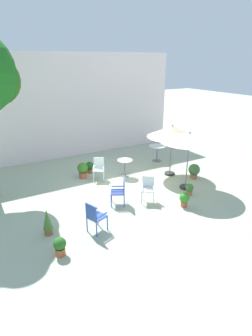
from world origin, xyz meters
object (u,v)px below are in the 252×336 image
Objects in this scene: patio_chair_2 at (148,187)px; potted_plant_5 at (184,199)px; potted_plant_4 at (60,246)px; potted_plant_2 at (83,170)px; potted_plant_3 at (189,189)px; patio_chair_1 at (99,167)px; cafe_table_0 at (125,165)px; potted_plant_0 at (47,221)px; patio_umbrella_0 at (189,138)px; patio_chair_3 at (120,190)px; patio_chair_0 at (95,216)px; potted_plant_1 at (90,167)px; patio_umbrella_1 at (172,132)px; cafe_table_1 at (157,150)px; potted_plant_6 at (194,170)px.

patio_chair_2 is 1.29m from potted_plant_5.
potted_plant_4 is at bearing -159.76° from patio_chair_2.
potted_plant_3 is at bearing -50.90° from potted_plant_2.
patio_chair_1 is 1.01× the size of patio_chair_2.
cafe_table_0 is 0.92× the size of potted_plant_0.
patio_umbrella_0 is 2.36m from patio_chair_2.
patio_chair_3 reaches higher than potted_plant_0.
patio_chair_0 is at bearing -106.79° from potted_plant_2.
cafe_table_0 reaches higher than potted_plant_1.
potted_plant_0 is (-3.98, -2.60, -0.09)m from cafe_table_0.
patio_umbrella_1 reaches higher than potted_plant_0.
patio_chair_1 reaches higher than patio_chair_2.
potted_plant_4 is (-5.74, -2.84, -1.60)m from patio_umbrella_1.
cafe_table_1 reaches higher than potted_plant_1.
patio_chair_0 reaches higher than cafe_table_0.
patio_umbrella_1 reaches higher than patio_chair_2.
patio_chair_3 reaches higher than cafe_table_0.
patio_chair_1 is 1.79× the size of potted_plant_1.
patio_chair_0 is at bearing -163.42° from potted_plant_6.
cafe_table_1 is at bearing 20.87° from cafe_table_0.
potted_plant_0 is (-5.41, -0.40, -1.58)m from patio_umbrella_0.
patio_umbrella_0 is 3.52m from cafe_table_1.
potted_plant_1 is 4.65m from potted_plant_5.
patio_chair_1 is 1.35× the size of potted_plant_2.
patio_chair_2 reaches higher than potted_plant_4.
patio_chair_0 reaches higher than patio_chair_2.
patio_chair_3 is 2.14× the size of potted_plant_3.
potted_plant_6 is at bearing 17.68° from potted_plant_4.
potted_plant_1 is 5.51m from potted_plant_4.
potted_plant_4 is at bearing -137.41° from cafe_table_0.
patio_chair_2 is at bearing 20.24° from potted_plant_4.
patio_chair_0 is 4.05m from potted_plant_2.
cafe_table_0 reaches higher than potted_plant_6.
potted_plant_3 is 0.87× the size of potted_plant_4.
patio_umbrella_0 reaches higher than patio_umbrella_1.
patio_chair_3 is 2.17m from potted_plant_5.
patio_chair_3 reaches higher than potted_plant_3.
patio_umbrella_0 reaches higher than cafe_table_1.
patio_umbrella_1 is 2.38m from cafe_table_0.
potted_plant_2 reaches higher than potted_plant_5.
potted_plant_0 is 4.07m from potted_plant_2.
cafe_table_0 is 3.32m from potted_plant_5.
patio_chair_0 reaches higher than cafe_table_1.
patio_chair_1 is 3.95m from potted_plant_6.
cafe_table_1 is at bearing 10.47° from patio_chair_1.
cafe_table_1 is 1.30× the size of potted_plant_6.
patio_umbrella_1 is 2.71× the size of cafe_table_1.
cafe_table_0 is at bearing 42.59° from potted_plant_4.
patio_chair_0 is at bearing -167.17° from patio_umbrella_0.
cafe_table_1 reaches higher than potted_plant_3.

